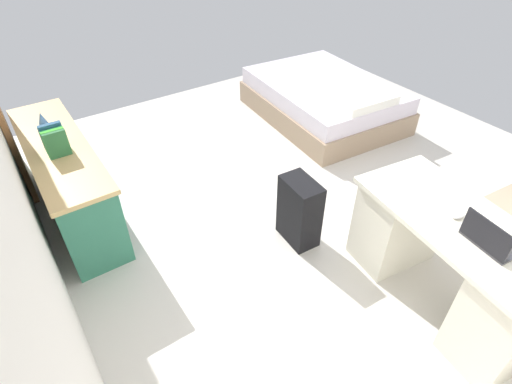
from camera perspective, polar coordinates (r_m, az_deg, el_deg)
The scene contains 9 objects.
ground_plane at distance 3.94m, azimuth 6.73°, elevation -1.50°, with size 5.90×5.90×0.00m, color beige.
desk at distance 3.14m, azimuth 25.51°, elevation -8.84°, with size 1.51×0.85×0.76m.
credenza at distance 3.95m, azimuth -25.05°, elevation 1.56°, with size 1.80×0.48×0.74m.
bed at distance 5.33m, azimuth 9.58°, elevation 12.74°, with size 2.01×1.55×0.58m.
suitcase_black at distance 3.38m, azimuth 6.16°, elevation -2.75°, with size 0.36×0.22×0.60m, color black.
laptop at distance 2.78m, azimuth 30.20°, elevation -5.77°, with size 0.34×0.26×0.21m.
computer_mouse at distance 2.93m, azimuth 26.70°, elevation -2.94°, with size 0.06×0.10×0.03m, color white.
book_row at distance 3.61m, azimuth -26.63°, elevation 6.65°, with size 0.23×0.17×0.24m.
figurine_small at distance 4.12m, azimuth -28.07°, elevation 9.20°, with size 0.08×0.08×0.11m, color #4C7FBF.
Camera 1 is at (-2.21, 2.07, 2.52)m, focal length 28.26 mm.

